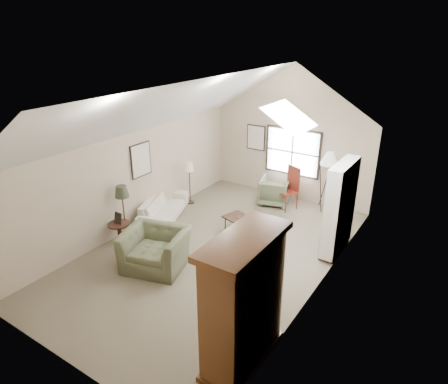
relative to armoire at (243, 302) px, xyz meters
The scene contains 18 objects.
room_shell 3.87m from the armoire, 132.25° to the left, with size 5.01×8.01×4.00m.
window 6.70m from the armoire, 108.11° to the left, with size 1.72×0.08×1.42m, color black.
skylight 4.02m from the armoire, 104.93° to the left, with size 0.80×1.20×0.52m, color white, non-canonical shape.
wall_art 5.98m from the armoire, 133.09° to the left, with size 1.97×3.71×0.88m.
armoire is the anchor object (origin of this frame).
tv_alcove 4.00m from the armoire, 87.71° to the left, with size 0.32×1.30×2.10m, color white.
media_console 4.08m from the armoire, 88.00° to the left, with size 0.34×1.18×0.60m, color #382316.
tv_panel 4.01m from the armoire, 88.00° to the left, with size 0.05×0.90×0.55m, color black.
sofa 5.44m from the armoire, 144.52° to the left, with size 2.09×0.82×0.61m, color beige.
armchair_near 3.26m from the armoire, 157.40° to the left, with size 1.32×1.15×0.86m, color #586043.
armchair_far 6.14m from the armoire, 111.79° to the left, with size 0.83×0.86×0.78m, color #616A4A.
coffee_table 4.01m from the armoire, 120.68° to the left, with size 0.99×0.55×0.51m, color #312014.
bowl 3.96m from the armoire, 120.68° to the left, with size 0.24×0.24×0.06m, color #382716.
side_table 4.71m from the armoire, 160.84° to the left, with size 0.52×0.52×0.52m, color #371D16.
side_chair 5.85m from the armoire, 108.17° to the left, with size 0.48×0.48×1.24m, color maroon.
tripod_lamp 6.17m from the armoire, 98.06° to the left, with size 0.50×0.50×1.74m, color silver, non-canonical shape.
dark_lamp 4.72m from the armoire, 158.54° to the left, with size 0.35×0.35×1.45m, color #292D20, non-canonical shape.
tan_lamp 6.17m from the armoire, 135.38° to the left, with size 0.26×0.26×1.31m, color tan, non-canonical shape.
Camera 1 is at (4.60, -6.64, 4.96)m, focal length 32.00 mm.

